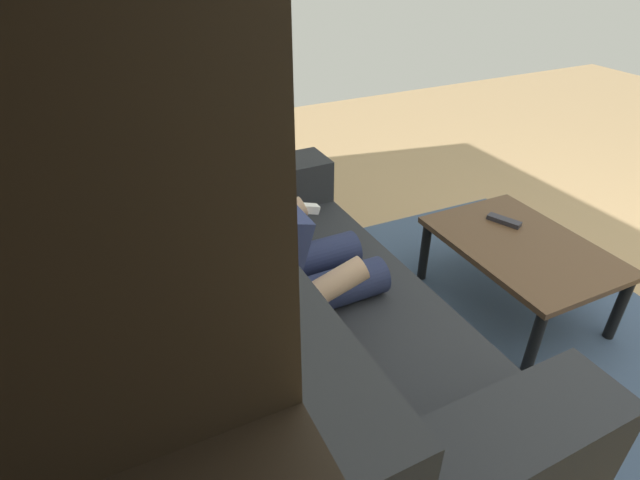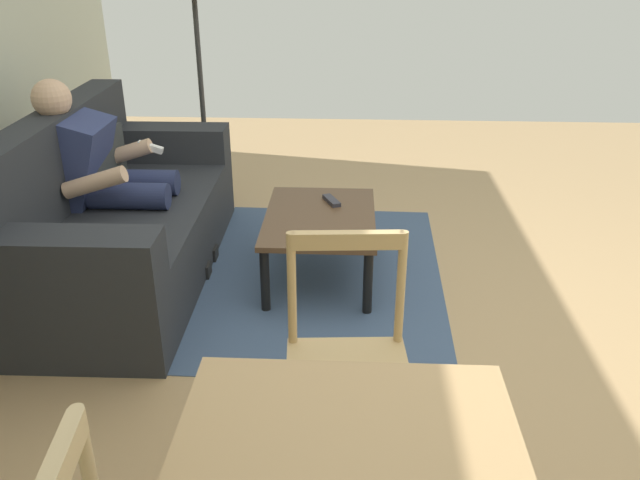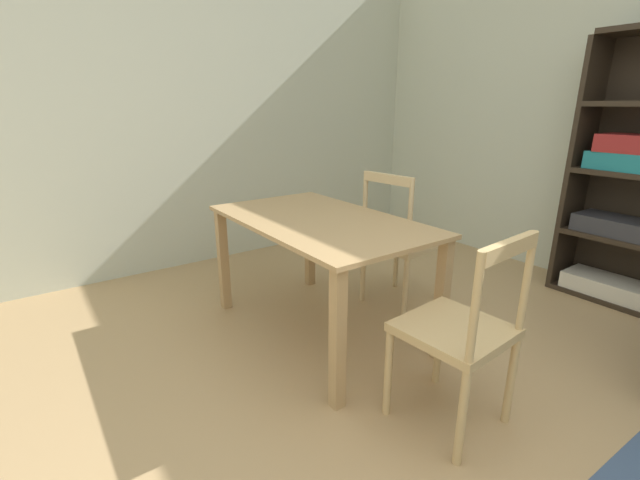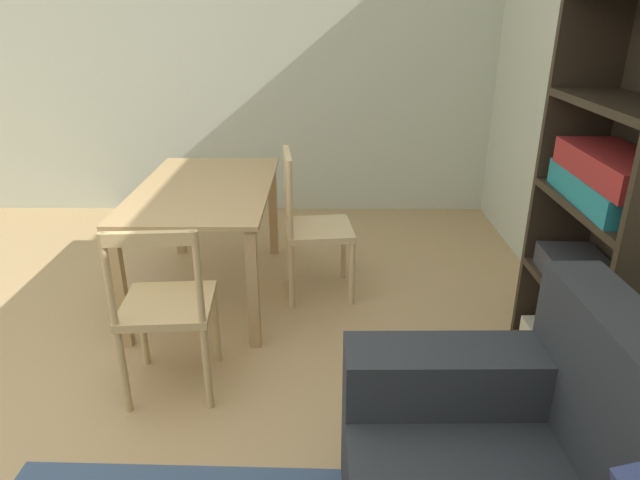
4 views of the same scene
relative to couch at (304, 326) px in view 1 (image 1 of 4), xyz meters
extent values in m
cube|color=#282B30|center=(0.00, -0.07, -0.12)|extent=(1.98, 0.93, 0.43)
cube|color=#282B30|center=(-0.01, 0.28, 0.34)|extent=(1.97, 0.23, 0.51)
cube|color=#282B30|center=(-0.87, -0.08, 0.20)|extent=(0.25, 0.91, 0.23)
cube|color=#282B30|center=(0.86, -0.06, 0.20)|extent=(0.25, 0.91, 0.23)
cube|color=#313536|center=(0.26, 0.13, 0.27)|extent=(0.41, 0.17, 0.36)
cube|color=navy|center=(0.09, 0.17, 0.32)|extent=(0.40, 0.35, 0.53)
sphere|color=#DBAD89|center=(0.09, 0.27, 0.67)|extent=(0.21, 0.21, 0.21)
cylinder|color=navy|center=(-0.02, -0.12, 0.16)|extent=(0.16, 0.44, 0.15)
cylinder|color=#DBAD89|center=(-0.01, -0.34, -0.12)|extent=(0.11, 0.11, 0.43)
cube|color=black|center=(-0.01, -0.42, -0.30)|extent=(0.10, 0.24, 0.08)
cylinder|color=navy|center=(0.20, -0.11, 0.16)|extent=(0.16, 0.44, 0.15)
cylinder|color=#DBAD89|center=(0.21, -0.33, -0.12)|extent=(0.11, 0.11, 0.43)
cube|color=black|center=(0.21, -0.41, -0.30)|extent=(0.10, 0.24, 0.08)
cylinder|color=#DBAD89|center=(-0.16, 0.00, 0.29)|extent=(0.09, 0.35, 0.19)
cylinder|color=#DBAD89|center=(0.34, 0.01, 0.29)|extent=(0.09, 0.35, 0.19)
cube|color=white|center=(0.34, -0.15, 0.33)|extent=(0.04, 0.15, 0.08)
cube|color=brown|center=(0.03, -1.18, 0.03)|extent=(0.87, 0.61, 0.03)
cylinder|color=black|center=(-0.37, -1.44, -0.16)|extent=(0.05, 0.05, 0.35)
cylinder|color=black|center=(0.42, -1.44, -0.16)|extent=(0.05, 0.05, 0.35)
cylinder|color=black|center=(-0.37, -0.91, -0.16)|extent=(0.05, 0.05, 0.35)
cylinder|color=black|center=(0.42, -0.91, -0.16)|extent=(0.05, 0.05, 0.35)
cube|color=#2D2D38|center=(0.22, -1.23, 0.06)|extent=(0.18, 0.11, 0.02)
cube|color=#3D5170|center=(0.03, -1.18, -0.33)|extent=(2.03, 1.45, 0.01)
cylinder|color=black|center=(1.26, -0.27, -0.32)|extent=(0.28, 0.28, 0.03)
cylinder|color=#333333|center=(1.26, -0.27, 0.38)|extent=(0.04, 0.04, 1.43)
camera|label=1|loc=(-1.36, 0.58, 1.35)|focal=27.83mm
camera|label=2|loc=(-3.30, -1.34, 1.46)|focal=36.32mm
camera|label=3|loc=(-0.52, -2.77, 1.04)|focal=24.07mm
camera|label=4|loc=(0.79, -0.61, 1.42)|focal=31.26mm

